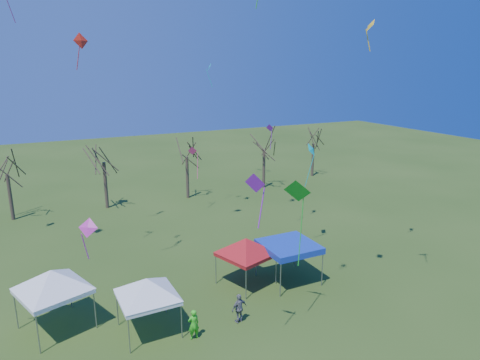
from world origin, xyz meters
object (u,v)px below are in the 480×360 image
object	(u,v)px
tree_3	(186,142)
tent_red	(246,241)
tent_white_mid	(147,282)
person_grey	(239,308)
tree_4	(264,136)
tent_blue	(289,247)
person_green	(194,324)
tree_2	(102,146)
tree_1	(5,158)
tent_white_west	(51,274)
tree_5	(314,132)

from	to	relation	value
tree_3	tent_red	size ratio (longest dim) A/B	2.01
tent_white_mid	person_grey	distance (m)	5.27
tree_4	tent_blue	bearing A→B (deg)	-115.24
tent_blue	person_grey	bearing A→B (deg)	-150.21
person_green	person_grey	bearing A→B (deg)	-175.60
tree_4	tree_2	bearing A→B (deg)	178.78
tree_1	person_green	bearing A→B (deg)	-70.20
tree_3	tent_white_west	world-z (taller)	tree_3
tree_5	tent_white_mid	xyz separation A→B (m)	(-27.67, -24.08, -2.84)
person_green	person_grey	size ratio (longest dim) A/B	0.97
tree_5	person_green	world-z (taller)	tree_5
tree_3	tent_blue	bearing A→B (deg)	-90.93
tree_3	person_grey	distance (m)	24.53
tree_5	person_green	xyz separation A→B (m)	(-25.75, -25.68, -4.91)
tree_1	tree_5	bearing A→B (deg)	2.35
tree_2	tree_4	size ratio (longest dim) A/B	1.04
person_grey	person_green	bearing A→B (deg)	-6.54
tree_4	person_green	xyz separation A→B (m)	(-17.39, -23.61, -5.24)
tent_blue	person_green	bearing A→B (deg)	-157.96
tree_5	tent_white_west	world-z (taller)	tree_5
tree_4	tent_white_west	size ratio (longest dim) A/B	1.86
tent_white_mid	tent_white_west	bearing A→B (deg)	150.59
tent_white_mid	person_green	size ratio (longest dim) A/B	2.48
tent_white_west	tree_4	bearing A→B (deg)	39.54
tree_4	tree_5	xyz separation A→B (m)	(8.37, 2.06, -0.33)
tent_white_mid	person_green	bearing A→B (deg)	-39.92
tree_2	tree_5	distance (m)	26.15
tree_3	tent_white_mid	xyz separation A→B (m)	(-9.98, -22.06, -3.18)
tent_blue	tree_2	bearing A→B (deg)	111.14
tree_3	tree_4	size ratio (longest dim) A/B	1.00
person_green	person_grey	world-z (taller)	person_grey
tree_2	tent_white_mid	world-z (taller)	tree_2
person_grey	tree_5	bearing A→B (deg)	-144.55
tent_white_west	tent_blue	size ratio (longest dim) A/B	1.27
tree_2	person_green	distance (m)	24.61
tree_4	tent_red	size ratio (longest dim) A/B	2.00
tree_3	tent_red	bearing A→B (deg)	-98.73
tree_5	tent_white_mid	bearing A→B (deg)	-138.97
tree_4	tent_red	xyz separation A→B (m)	(-12.35, -19.65, -3.11)
tree_3	person_green	bearing A→B (deg)	-108.82
tree_1	tree_3	bearing A→B (deg)	-2.06
tree_5	tent_blue	size ratio (longest dim) A/B	2.24
tree_5	person_grey	size ratio (longest dim) A/B	4.43
tree_1	tent_white_west	world-z (taller)	tree_1
tent_white_west	person_grey	xyz separation A→B (m)	(9.05, -3.79, -2.35)
tent_white_mid	tent_red	bearing A→B (deg)	18.78
tent_blue	person_grey	world-z (taller)	tent_blue
tent_white_west	person_grey	bearing A→B (deg)	-22.71
tree_2	tree_4	xyz separation A→B (m)	(17.72, -0.38, -0.23)
tree_3	tree_2	bearing A→B (deg)	177.73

